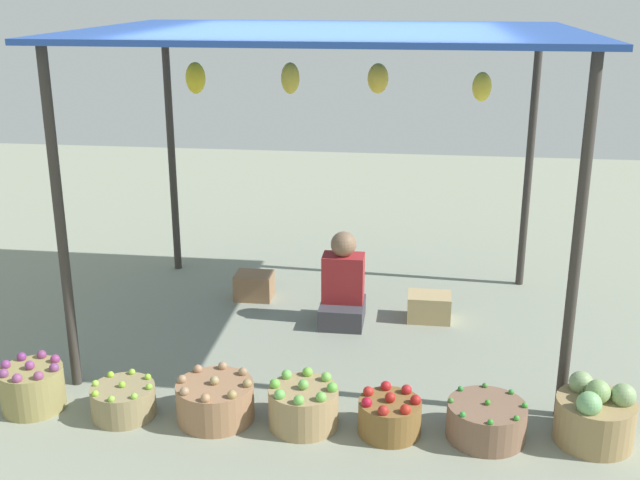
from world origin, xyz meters
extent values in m
plane|color=gray|center=(0.00, 0.00, 0.00)|extent=(14.00, 14.00, 0.00)
cylinder|color=#38332D|center=(-1.66, -1.19, 1.17)|extent=(0.07, 0.07, 2.34)
cylinder|color=#38332D|center=(1.66, -1.19, 1.17)|extent=(0.07, 0.07, 2.34)
cylinder|color=#38332D|center=(-1.66, 1.19, 1.17)|extent=(0.07, 0.07, 2.34)
cylinder|color=#38332D|center=(1.66, 1.19, 1.17)|extent=(0.07, 0.07, 2.34)
cube|color=#274B9F|center=(0.00, 0.00, 2.36)|extent=(3.62, 2.69, 0.04)
ellipsoid|color=yellow|center=(-1.08, 0.13, 2.00)|extent=(0.15, 0.15, 0.24)
ellipsoid|color=gold|center=(-0.34, 0.20, 2.00)|extent=(0.14, 0.14, 0.24)
ellipsoid|color=yellow|center=(0.34, 0.28, 2.00)|extent=(0.16, 0.16, 0.23)
ellipsoid|color=yellow|center=(1.10, -0.14, 2.00)|extent=(0.14, 0.14, 0.21)
cube|color=#3C3A41|center=(0.10, 0.09, 0.09)|extent=(0.36, 0.44, 0.18)
cube|color=maroon|center=(0.10, 0.14, 0.38)|extent=(0.34, 0.22, 0.40)
sphere|color=#85654A|center=(0.10, 0.14, 0.67)|extent=(0.21, 0.21, 0.21)
cylinder|color=#94874F|center=(-1.80, -1.55, 0.14)|extent=(0.41, 0.41, 0.29)
sphere|color=#833975|center=(-1.80, -1.55, 0.31)|extent=(0.06, 0.06, 0.06)
sphere|color=#763C6E|center=(-1.63, -1.55, 0.31)|extent=(0.06, 0.06, 0.06)
sphere|color=#86356E|center=(-1.68, -1.43, 0.31)|extent=(0.06, 0.06, 0.06)
sphere|color=#7B3869|center=(-1.80, -1.38, 0.31)|extent=(0.06, 0.06, 0.06)
sphere|color=#762F72|center=(-1.92, -1.43, 0.31)|extent=(0.06, 0.06, 0.06)
sphere|color=#7D3575|center=(-1.97, -1.55, 0.31)|extent=(0.06, 0.06, 0.06)
sphere|color=#793D70|center=(-1.92, -1.67, 0.31)|extent=(0.06, 0.06, 0.06)
sphere|color=#864070|center=(-1.80, -1.72, 0.31)|extent=(0.06, 0.06, 0.06)
sphere|color=#834068|center=(-1.68, -1.67, 0.31)|extent=(0.06, 0.06, 0.06)
cylinder|color=#948259|center=(-1.17, -1.56, 0.10)|extent=(0.42, 0.42, 0.21)
sphere|color=#89C935|center=(-1.17, -1.56, 0.22)|extent=(0.04, 0.04, 0.04)
sphere|color=#85C33A|center=(-0.99, -1.56, 0.22)|extent=(0.04, 0.04, 0.04)
sphere|color=#8ECA32|center=(-1.04, -1.44, 0.22)|extent=(0.04, 0.04, 0.04)
sphere|color=#91BF3D|center=(-1.17, -1.38, 0.22)|extent=(0.04, 0.04, 0.04)
sphere|color=#92D031|center=(-1.30, -1.44, 0.22)|extent=(0.04, 0.04, 0.04)
sphere|color=#94CF42|center=(-1.35, -1.56, 0.22)|extent=(0.04, 0.04, 0.04)
sphere|color=#93CF32|center=(-1.30, -1.69, 0.22)|extent=(0.04, 0.04, 0.04)
sphere|color=#8CC43E|center=(-1.17, -1.75, 0.22)|extent=(0.04, 0.04, 0.04)
sphere|color=#86C840|center=(-1.04, -1.69, 0.22)|extent=(0.04, 0.04, 0.04)
cylinder|color=#9A704E|center=(-0.56, -1.53, 0.12)|extent=(0.50, 0.50, 0.25)
sphere|color=#9B895C|center=(-0.56, -1.53, 0.27)|extent=(0.06, 0.06, 0.06)
sphere|color=#978051|center=(-0.35, -1.53, 0.27)|extent=(0.06, 0.06, 0.06)
sphere|color=#967856|center=(-0.41, -1.37, 0.27)|extent=(0.06, 0.06, 0.06)
sphere|color=#9A7958|center=(-0.56, -1.31, 0.27)|extent=(0.06, 0.06, 0.06)
sphere|color=#9F7659|center=(-0.72, -1.37, 0.27)|extent=(0.06, 0.06, 0.06)
sphere|color=#967655|center=(-0.78, -1.53, 0.27)|extent=(0.06, 0.06, 0.06)
sphere|color=#9B7C5C|center=(-0.72, -1.68, 0.27)|extent=(0.06, 0.06, 0.06)
sphere|color=#A67B53|center=(-0.56, -1.74, 0.27)|extent=(0.06, 0.06, 0.06)
sphere|color=#9B844C|center=(-0.41, -1.68, 0.27)|extent=(0.06, 0.06, 0.06)
cylinder|color=#A18459|center=(0.01, -1.53, 0.13)|extent=(0.45, 0.45, 0.26)
sphere|color=#68AA4D|center=(0.01, -1.53, 0.29)|extent=(0.07, 0.07, 0.07)
sphere|color=#61B441|center=(0.20, -1.53, 0.28)|extent=(0.07, 0.07, 0.07)
sphere|color=#72B74B|center=(0.14, -1.40, 0.28)|extent=(0.07, 0.07, 0.07)
sphere|color=#72B73F|center=(0.01, -1.35, 0.28)|extent=(0.07, 0.07, 0.07)
sphere|color=#6BBA50|center=(-0.11, -1.40, 0.28)|extent=(0.07, 0.07, 0.07)
sphere|color=#65B440|center=(-0.17, -1.53, 0.28)|extent=(0.07, 0.07, 0.07)
sphere|color=#64B550|center=(-0.11, -1.66, 0.28)|extent=(0.07, 0.07, 0.07)
sphere|color=#64AC48|center=(0.01, -1.72, 0.28)|extent=(0.07, 0.07, 0.07)
sphere|color=#68B046|center=(0.14, -1.66, 0.28)|extent=(0.07, 0.07, 0.07)
cylinder|color=brown|center=(0.56, -1.55, 0.11)|extent=(0.40, 0.40, 0.22)
sphere|color=#A9211C|center=(0.56, -1.55, 0.25)|extent=(0.07, 0.07, 0.07)
sphere|color=#A91D1B|center=(0.72, -1.55, 0.24)|extent=(0.07, 0.07, 0.07)
sphere|color=#B12022|center=(0.66, -1.43, 0.24)|extent=(0.07, 0.07, 0.07)
sphere|color=red|center=(0.53, -1.40, 0.24)|extent=(0.07, 0.07, 0.07)
sphere|color=#B52621|center=(0.42, -1.48, 0.24)|extent=(0.07, 0.07, 0.07)
sphere|color=#AF1429|center=(0.42, -1.62, 0.24)|extent=(0.07, 0.07, 0.07)
sphere|color=#AA241E|center=(0.53, -1.70, 0.24)|extent=(0.07, 0.07, 0.07)
sphere|color=red|center=(0.66, -1.67, 0.24)|extent=(0.07, 0.07, 0.07)
cylinder|color=brown|center=(1.16, -1.53, 0.11)|extent=(0.49, 0.49, 0.23)
sphere|color=#378724|center=(1.16, -1.53, 0.24)|extent=(0.04, 0.04, 0.04)
sphere|color=green|center=(1.38, -1.53, 0.24)|extent=(0.04, 0.04, 0.04)
sphere|color=#318A33|center=(1.32, -1.37, 0.24)|extent=(0.04, 0.04, 0.04)
sphere|color=#3E8534|center=(1.16, -1.30, 0.24)|extent=(0.04, 0.04, 0.04)
sphere|color=#2F8336|center=(1.00, -1.37, 0.24)|extent=(0.04, 0.04, 0.04)
sphere|color=#418136|center=(0.94, -1.53, 0.24)|extent=(0.04, 0.04, 0.04)
sphere|color=green|center=(1.00, -1.68, 0.24)|extent=(0.04, 0.04, 0.04)
sphere|color=#30882A|center=(1.16, -1.75, 0.24)|extent=(0.04, 0.04, 0.04)
sphere|color=#3B8C2D|center=(1.32, -1.68, 0.24)|extent=(0.04, 0.04, 0.04)
cylinder|color=#987D51|center=(1.81, -1.49, 0.14)|extent=(0.48, 0.48, 0.28)
sphere|color=#7FA261|center=(1.81, -1.49, 0.34)|extent=(0.15, 0.15, 0.15)
sphere|color=#829F68|center=(1.96, -1.49, 0.33)|extent=(0.15, 0.15, 0.15)
sphere|color=#829E69|center=(1.74, -1.36, 0.33)|extent=(0.15, 0.15, 0.15)
sphere|color=#75AD6E|center=(1.74, -1.62, 0.33)|extent=(0.15, 0.15, 0.15)
cube|color=#906B49|center=(-0.74, 0.52, 0.12)|extent=(0.33, 0.26, 0.23)
cube|color=tan|center=(0.81, 0.25, 0.11)|extent=(0.36, 0.27, 0.23)
camera|label=1|loc=(0.69, -5.89, 2.69)|focal=43.98mm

